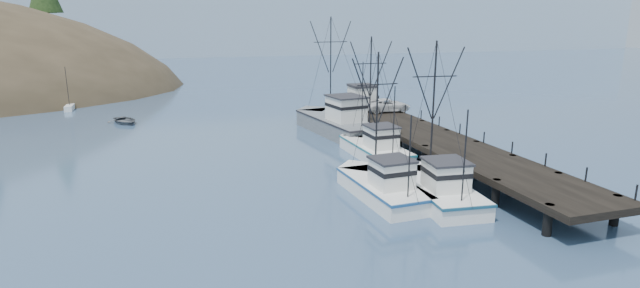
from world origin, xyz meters
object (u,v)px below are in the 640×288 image
object	(u,v)px
trawler_far	(373,148)
motorboat	(125,123)
pickup_truck	(387,105)
pier	(423,135)
trawler_mid	(381,186)
trawler_near	(435,187)
pier_shed	(362,95)
work_vessel	(337,122)

from	to	relation	value
trawler_far	motorboat	distance (m)	33.54
pickup_truck	trawler_far	bearing A→B (deg)	149.39
trawler_far	motorboat	xyz separation A→B (m)	(-23.65, 23.77, -0.82)
pier	trawler_mid	size ratio (longest dim) A/B	4.05
trawler_near	motorboat	distance (m)	42.68
pier	pier_shed	xyz separation A→B (m)	(-0.28, 15.34, 1.73)
trawler_mid	pickup_truck	bearing A→B (deg)	64.11
work_vessel	motorboat	bearing A→B (deg)	150.96
pickup_truck	work_vessel	bearing A→B (deg)	95.75
pier	work_vessel	bearing A→B (deg)	117.13
trawler_mid	pickup_truck	world-z (taller)	trawler_mid
pier_shed	motorboat	distance (m)	30.10
pier	trawler_near	xyz separation A→B (m)	(-5.68, -12.13, -0.87)
work_vessel	pier_shed	size ratio (longest dim) A/B	5.05
pier	trawler_far	xyz separation A→B (m)	(-5.37, -0.17, -0.87)
work_vessel	pickup_truck	bearing A→B (deg)	5.97
pier	trawler_mid	xyz separation A→B (m)	(-9.31, -10.65, -0.87)
pier	pickup_truck	xyz separation A→B (m)	(1.27, 11.16, 1.09)
work_vessel	pickup_truck	world-z (taller)	work_vessel
trawler_mid	motorboat	bearing A→B (deg)	119.92
work_vessel	pier_shed	bearing A→B (deg)	43.88
trawler_near	pier_shed	size ratio (longest dim) A/B	3.63
trawler_mid	motorboat	world-z (taller)	trawler_mid
pier	trawler_mid	bearing A→B (deg)	-131.17
trawler_near	pier	bearing A→B (deg)	64.89
trawler_near	pickup_truck	world-z (taller)	trawler_near
motorboat	pier_shed	bearing A→B (deg)	-38.87
trawler_near	pier_shed	xyz separation A→B (m)	(5.40, 27.47, 2.60)
trawler_far	pier_shed	world-z (taller)	trawler_far
trawler_mid	work_vessel	size ratio (longest dim) A/B	0.67
trawler_mid	trawler_far	distance (m)	11.20
pier	pier_shed	bearing A→B (deg)	91.06
trawler_far	work_vessel	xyz separation A→B (m)	(0.01, 10.63, 0.41)
pickup_truck	pier	bearing A→B (deg)	173.28
trawler_near	motorboat	size ratio (longest dim) A/B	2.39
trawler_near	pickup_truck	size ratio (longest dim) A/B	2.08
trawler_far	work_vessel	world-z (taller)	work_vessel
trawler_near	motorboat	bearing A→B (deg)	123.15
pier_shed	pier	bearing A→B (deg)	-88.94
pier	trawler_mid	distance (m)	14.18
trawler_near	trawler_far	distance (m)	11.96
trawler_far	pier_shed	distance (m)	16.53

